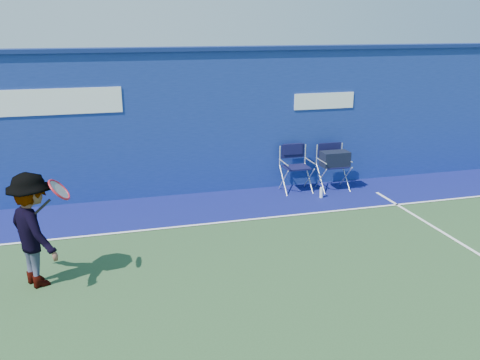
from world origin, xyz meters
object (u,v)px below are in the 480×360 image
object	(u,v)px
directors_chair_left	(296,176)
directors_chair_right	(333,171)
tennis_player	(34,230)
water_bottle	(321,193)

from	to	relation	value
directors_chair_left	directors_chair_right	bearing A→B (deg)	-8.37
directors_chair_left	directors_chair_right	xyz separation A→B (m)	(0.83, -0.12, 0.09)
directors_chair_left	tennis_player	size ratio (longest dim) A/B	0.62
directors_chair_left	directors_chair_right	distance (m)	0.85
tennis_player	water_bottle	bearing A→B (deg)	23.70
water_bottle	tennis_player	xyz separation A→B (m)	(-5.37, -2.36, 0.70)
directors_chair_left	water_bottle	size ratio (longest dim) A/B	4.37
directors_chair_right	tennis_player	world-z (taller)	tennis_player
directors_chair_right	tennis_player	distance (m)	6.51
directors_chair_left	tennis_player	xyz separation A→B (m)	(-5.02, -2.95, 0.49)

